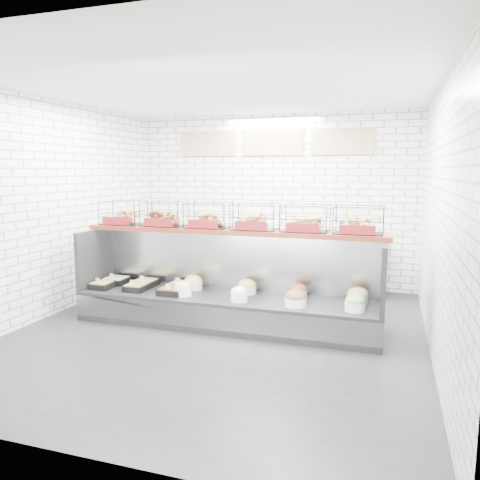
% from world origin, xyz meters
% --- Properties ---
extents(ground, '(5.50, 5.50, 0.00)m').
position_xyz_m(ground, '(0.00, 0.00, 0.00)').
color(ground, black).
rests_on(ground, ground).
extents(room_shell, '(5.02, 5.51, 3.01)m').
position_xyz_m(room_shell, '(0.00, 0.60, 2.06)').
color(room_shell, white).
rests_on(room_shell, ground).
extents(display_case, '(4.00, 0.90, 1.20)m').
position_xyz_m(display_case, '(0.00, 0.34, 0.33)').
color(display_case, black).
rests_on(display_case, ground).
extents(bagel_shelf, '(4.10, 0.50, 0.40)m').
position_xyz_m(bagel_shelf, '(0.00, 0.52, 1.38)').
color(bagel_shelf, '#4D1910').
rests_on(bagel_shelf, display_case).
extents(prep_counter, '(4.00, 0.60, 1.20)m').
position_xyz_m(prep_counter, '(-0.00, 2.43, 0.47)').
color(prep_counter, '#93969B').
rests_on(prep_counter, ground).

